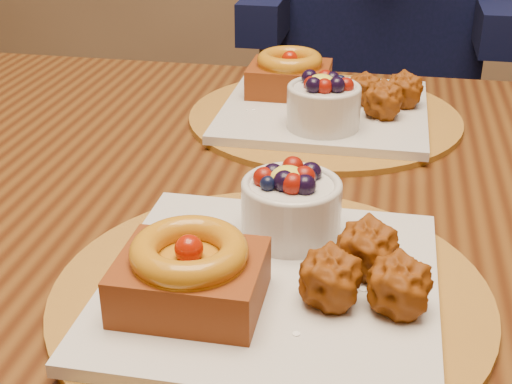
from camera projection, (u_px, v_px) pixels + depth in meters
The scene contains 4 objects.
dining_table at pixel (302, 246), 0.85m from camera, with size 1.60×0.90×0.76m.
place_setting_near at pixel (269, 268), 0.61m from camera, with size 0.38×0.38×0.09m.
place_setting_far at pixel (322, 102), 0.99m from camera, with size 0.38×0.38×0.09m.
chair_far at pixel (360, 126), 1.59m from camera, with size 0.53×0.53×0.96m.
Camera 1 is at (0.15, -0.76, 1.11)m, focal length 50.00 mm.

